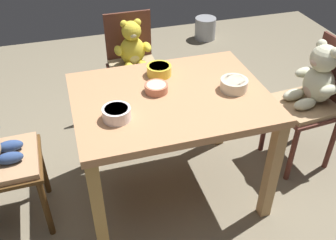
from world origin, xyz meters
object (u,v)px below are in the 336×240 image
porridge_bowl_terracotta_center (156,88)px  porridge_bowl_cream_near_right (234,84)px  porridge_bowl_yellow_far_center (159,70)px  dining_table (171,111)px  metal_pail (205,28)px  porridge_bowl_white_near_left (117,113)px  teddy_chair_near_right (315,89)px  teddy_chair_far_center (133,59)px

porridge_bowl_terracotta_center → porridge_bowl_cream_near_right: size_ratio=0.85×
porridge_bowl_yellow_far_center → porridge_bowl_terracotta_center: size_ratio=1.13×
dining_table → porridge_bowl_terracotta_center: size_ratio=8.27×
porridge_bowl_terracotta_center → dining_table: bearing=-41.0°
porridge_bowl_terracotta_center → metal_pail: 2.47m
porridge_bowl_terracotta_center → porridge_bowl_white_near_left: size_ratio=0.90×
dining_table → metal_pail: bearing=63.4°
teddy_chair_near_right → porridge_bowl_cream_near_right: 0.66m
teddy_chair_near_right → porridge_bowl_cream_near_right: bearing=3.3°
porridge_bowl_terracotta_center → porridge_bowl_cream_near_right: (0.42, -0.10, 0.01)m
porridge_bowl_yellow_far_center → porridge_bowl_cream_near_right: (0.36, -0.28, 0.00)m
porridge_bowl_terracotta_center → metal_pail: size_ratio=0.53×
porridge_bowl_white_near_left → porridge_bowl_cream_near_right: 0.68m
porridge_bowl_yellow_far_center → dining_table: bearing=-89.8°
porridge_bowl_yellow_far_center → metal_pail: (1.08, 1.92, -0.65)m
porridge_bowl_cream_near_right → teddy_chair_near_right: bearing=7.7°
teddy_chair_far_center → porridge_bowl_terracotta_center: 0.82m
porridge_bowl_yellow_far_center → porridge_bowl_cream_near_right: porridge_bowl_cream_near_right is taller
porridge_bowl_cream_near_right → metal_pail: size_ratio=0.63×
porridge_bowl_yellow_far_center → metal_pail: porridge_bowl_yellow_far_center is taller
dining_table → porridge_bowl_yellow_far_center: (-0.00, 0.23, 0.14)m
porridge_bowl_terracotta_center → porridge_bowl_cream_near_right: 0.43m
metal_pail → porridge_bowl_white_near_left: bearing=-121.5°
teddy_chair_far_center → porridge_bowl_cream_near_right: size_ratio=5.56×
dining_table → porridge_bowl_cream_near_right: (0.36, -0.05, 0.14)m
porridge_bowl_cream_near_right → porridge_bowl_white_near_left: bearing=-172.7°
teddy_chair_far_center → porridge_bowl_white_near_left: bearing=-16.9°
porridge_bowl_terracotta_center → teddy_chair_near_right: bearing=-1.1°
teddy_chair_far_center → dining_table: bearing=1.8°
dining_table → teddy_chair_far_center: 0.85m
teddy_chair_far_center → metal_pail: teddy_chair_far_center is taller
porridge_bowl_yellow_far_center → metal_pail: bearing=60.7°
porridge_bowl_white_near_left → porridge_bowl_cream_near_right: bearing=7.3°
dining_table → porridge_bowl_white_near_left: size_ratio=7.46×
teddy_chair_near_right → porridge_bowl_terracotta_center: teddy_chair_near_right is taller
dining_table → porridge_bowl_cream_near_right: porridge_bowl_cream_near_right is taller
dining_table → porridge_bowl_yellow_far_center: size_ratio=7.33×
porridge_bowl_yellow_far_center → porridge_bowl_white_near_left: 0.49m
teddy_chair_far_center → porridge_bowl_white_near_left: 1.05m
porridge_bowl_yellow_far_center → porridge_bowl_cream_near_right: bearing=-38.3°
dining_table → teddy_chair_near_right: bearing=2.2°
porridge_bowl_terracotta_center → porridge_bowl_cream_near_right: porridge_bowl_cream_near_right is taller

